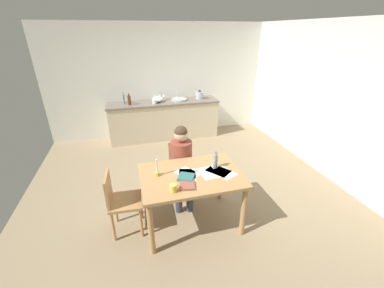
{
  "coord_description": "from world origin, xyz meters",
  "views": [
    {
      "loc": [
        -0.79,
        -3.32,
        2.42
      ],
      "look_at": [
        0.08,
        -0.1,
        0.85
      ],
      "focal_mm": 22.68,
      "sensor_mm": 36.0,
      "label": 1
    }
  ],
  "objects_px": {
    "wine_glass_by_kettle": "(160,95)",
    "chair_side_empty": "(121,200)",
    "book_magazine": "(186,177)",
    "sink_unit": "(179,99)",
    "book_cookery": "(187,185)",
    "coffee_mug": "(174,188)",
    "wine_bottle_on_table": "(215,161)",
    "bottle_vinegar": "(129,100)",
    "dining_table": "(191,182)",
    "wine_glass_near_sink": "(164,95)",
    "chair_at_table": "(181,167)",
    "mixing_bowl": "(158,99)",
    "candlestick": "(157,171)",
    "wine_glass_back_left": "(155,96)",
    "teacup_on_counter": "(154,102)",
    "bottle_oil": "(123,99)",
    "person_seated": "(182,160)",
    "stovetop_kettle": "(200,95)"
  },
  "relations": [
    {
      "from": "book_magazine",
      "to": "sink_unit",
      "type": "height_order",
      "value": "sink_unit"
    },
    {
      "from": "person_seated",
      "to": "dining_table",
      "type": "bearing_deg",
      "value": -90.29
    },
    {
      "from": "book_magazine",
      "to": "sink_unit",
      "type": "distance_m",
      "value": 3.17
    },
    {
      "from": "dining_table",
      "to": "bottle_vinegar",
      "type": "bearing_deg",
      "value": 102.3
    },
    {
      "from": "book_cookery",
      "to": "coffee_mug",
      "type": "bearing_deg",
      "value": -150.83
    },
    {
      "from": "chair_side_empty",
      "to": "book_cookery",
      "type": "distance_m",
      "value": 0.9
    },
    {
      "from": "dining_table",
      "to": "chair_side_empty",
      "type": "xyz_separation_m",
      "value": [
        -0.9,
        0.09,
        -0.17
      ]
    },
    {
      "from": "bottle_vinegar",
      "to": "teacup_on_counter",
      "type": "bearing_deg",
      "value": -7.23
    },
    {
      "from": "chair_at_table",
      "to": "candlestick",
      "type": "xyz_separation_m",
      "value": [
        -0.43,
        -0.61,
        0.35
      ]
    },
    {
      "from": "chair_at_table",
      "to": "chair_side_empty",
      "type": "distance_m",
      "value": 1.1
    },
    {
      "from": "sink_unit",
      "to": "wine_bottle_on_table",
      "type": "bearing_deg",
      "value": -93.02
    },
    {
      "from": "coffee_mug",
      "to": "candlestick",
      "type": "relative_size",
      "value": 0.51
    },
    {
      "from": "candlestick",
      "to": "wine_glass_near_sink",
      "type": "xyz_separation_m",
      "value": [
        0.59,
        3.1,
        0.18
      ]
    },
    {
      "from": "chair_at_table",
      "to": "chair_side_empty",
      "type": "relative_size",
      "value": 0.99
    },
    {
      "from": "bottle_oil",
      "to": "wine_glass_by_kettle",
      "type": "relative_size",
      "value": 1.7
    },
    {
      "from": "wine_bottle_on_table",
      "to": "mixing_bowl",
      "type": "relative_size",
      "value": 0.91
    },
    {
      "from": "coffee_mug",
      "to": "book_magazine",
      "type": "bearing_deg",
      "value": 48.26
    },
    {
      "from": "bottle_vinegar",
      "to": "wine_glass_near_sink",
      "type": "distance_m",
      "value": 0.85
    },
    {
      "from": "chair_side_empty",
      "to": "sink_unit",
      "type": "xyz_separation_m",
      "value": [
        1.4,
        2.96,
        0.44
      ]
    },
    {
      "from": "wine_glass_back_left",
      "to": "teacup_on_counter",
      "type": "bearing_deg",
      "value": -101.01
    },
    {
      "from": "wine_bottle_on_table",
      "to": "coffee_mug",
      "type": "bearing_deg",
      "value": -149.39
    },
    {
      "from": "mixing_bowl",
      "to": "wine_glass_near_sink",
      "type": "distance_m",
      "value": 0.24
    },
    {
      "from": "wine_bottle_on_table",
      "to": "wine_glass_by_kettle",
      "type": "xyz_separation_m",
      "value": [
        -0.28,
        3.11,
        0.14
      ]
    },
    {
      "from": "chair_side_empty",
      "to": "chair_at_table",
      "type": "bearing_deg",
      "value": 33.46
    },
    {
      "from": "candlestick",
      "to": "wine_glass_by_kettle",
      "type": "distance_m",
      "value": 3.15
    },
    {
      "from": "coffee_mug",
      "to": "book_cookery",
      "type": "bearing_deg",
      "value": 18.41
    },
    {
      "from": "teacup_on_counter",
      "to": "chair_at_table",
      "type": "bearing_deg",
      "value": -86.95
    },
    {
      "from": "book_cookery",
      "to": "wine_bottle_on_table",
      "type": "xyz_separation_m",
      "value": [
        0.46,
        0.31,
        0.09
      ]
    },
    {
      "from": "book_cookery",
      "to": "bottle_vinegar",
      "type": "xyz_separation_m",
      "value": [
        -0.54,
        3.19,
        0.23
      ]
    },
    {
      "from": "stovetop_kettle",
      "to": "wine_glass_by_kettle",
      "type": "distance_m",
      "value": 0.95
    },
    {
      "from": "chair_at_table",
      "to": "candlestick",
      "type": "distance_m",
      "value": 0.83
    },
    {
      "from": "dining_table",
      "to": "wine_glass_near_sink",
      "type": "xyz_separation_m",
      "value": [
        0.17,
        3.19,
        0.35
      ]
    },
    {
      "from": "coffee_mug",
      "to": "sink_unit",
      "type": "distance_m",
      "value": 3.43
    },
    {
      "from": "chair_side_empty",
      "to": "book_magazine",
      "type": "relative_size",
      "value": 4.62
    },
    {
      "from": "person_seated",
      "to": "wine_bottle_on_table",
      "type": "distance_m",
      "value": 0.61
    },
    {
      "from": "book_magazine",
      "to": "bottle_oil",
      "type": "xyz_separation_m",
      "value": [
        -0.69,
        3.17,
        0.23
      ]
    },
    {
      "from": "coffee_mug",
      "to": "book_cookery",
      "type": "height_order",
      "value": "coffee_mug"
    },
    {
      "from": "bottle_vinegar",
      "to": "wine_glass_back_left",
      "type": "distance_m",
      "value": 0.65
    },
    {
      "from": "sink_unit",
      "to": "chair_side_empty",
      "type": "bearing_deg",
      "value": -115.38
    },
    {
      "from": "book_magazine",
      "to": "wine_bottle_on_table",
      "type": "relative_size",
      "value": 0.76
    },
    {
      "from": "coffee_mug",
      "to": "sink_unit",
      "type": "relative_size",
      "value": 0.33
    },
    {
      "from": "coffee_mug",
      "to": "book_magazine",
      "type": "xyz_separation_m",
      "value": [
        0.2,
        0.22,
        -0.03
      ]
    },
    {
      "from": "dining_table",
      "to": "stovetop_kettle",
      "type": "distance_m",
      "value": 3.22
    },
    {
      "from": "chair_side_empty",
      "to": "book_magazine",
      "type": "bearing_deg",
      "value": -10.71
    },
    {
      "from": "dining_table",
      "to": "mixing_bowl",
      "type": "distance_m",
      "value": 3.06
    },
    {
      "from": "wine_glass_by_kettle",
      "to": "wine_glass_back_left",
      "type": "height_order",
      "value": "same"
    },
    {
      "from": "dining_table",
      "to": "wine_glass_back_left",
      "type": "height_order",
      "value": "wine_glass_back_left"
    },
    {
      "from": "wine_glass_by_kettle",
      "to": "chair_side_empty",
      "type": "bearing_deg",
      "value": -107.38
    },
    {
      "from": "candlestick",
      "to": "book_magazine",
      "type": "xyz_separation_m",
      "value": [
        0.33,
        -0.15,
        -0.05
      ]
    },
    {
      "from": "book_magazine",
      "to": "bottle_vinegar",
      "type": "relative_size",
      "value": 0.75
    }
  ]
}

